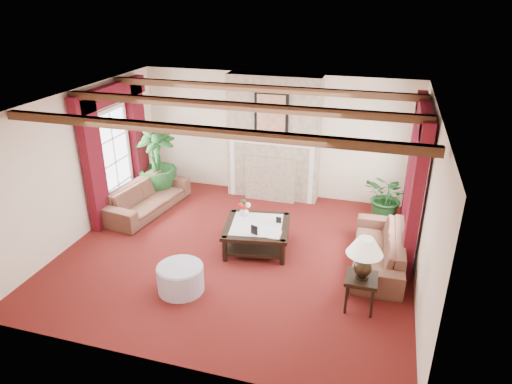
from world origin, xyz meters
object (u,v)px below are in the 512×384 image
(sofa_left, at_px, (146,193))
(side_table, at_px, (360,292))
(ottoman, at_px, (181,278))
(sofa_right, at_px, (379,243))
(coffee_table, at_px, (257,236))
(potted_palm, at_px, (158,177))

(sofa_left, xyz_separation_m, side_table, (4.54, -2.03, -0.15))
(ottoman, bearing_deg, sofa_right, 29.19)
(coffee_table, bearing_deg, side_table, -41.79)
(potted_palm, xyz_separation_m, ottoman, (2.00, -3.14, -0.23))
(ottoman, bearing_deg, coffee_table, 63.32)
(sofa_left, bearing_deg, side_table, -105.91)
(sofa_left, distance_m, sofa_right, 4.80)
(sofa_right, height_order, coffee_table, sofa_right)
(sofa_left, xyz_separation_m, potted_palm, (-0.14, 0.78, 0.03))
(coffee_table, xyz_separation_m, ottoman, (-0.78, -1.55, -0.02))
(potted_palm, height_order, coffee_table, potted_palm)
(potted_palm, distance_m, coffee_table, 3.21)
(sofa_left, bearing_deg, ottoman, -133.72)
(side_table, bearing_deg, potted_palm, 149.07)
(sofa_left, relative_size, ottoman, 3.03)
(sofa_left, xyz_separation_m, sofa_right, (4.75, -0.74, -0.01))
(coffee_table, bearing_deg, ottoman, -125.98)
(sofa_right, bearing_deg, sofa_left, -100.36)
(sofa_right, relative_size, potted_palm, 1.15)
(sofa_left, relative_size, sofa_right, 1.05)
(potted_palm, distance_m, side_table, 5.47)
(potted_palm, height_order, ottoman, potted_palm)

